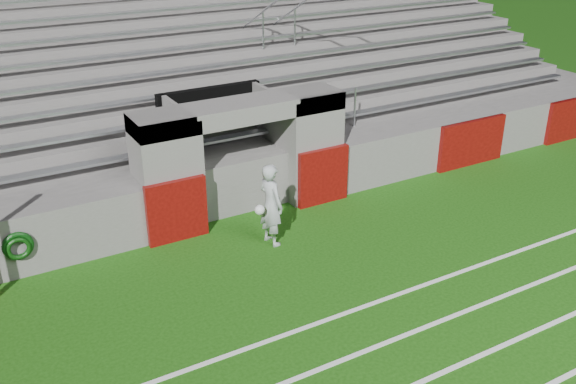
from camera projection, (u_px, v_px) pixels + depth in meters
ground at (327, 282)px, 12.05m from camera, size 90.00×90.00×0.00m
stadium_structure at (170, 99)px, 17.69m from camera, size 26.00×8.48×5.42m
goalkeeper_with_ball at (271, 205)px, 13.05m from camera, size 0.70×0.70×1.77m
hose_coil at (18, 247)px, 11.84m from camera, size 0.57×0.15×0.57m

